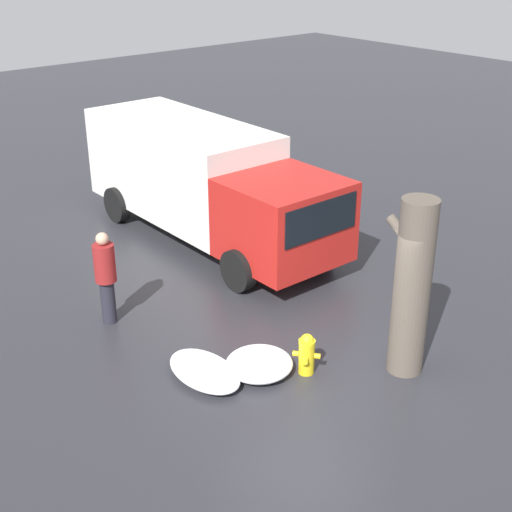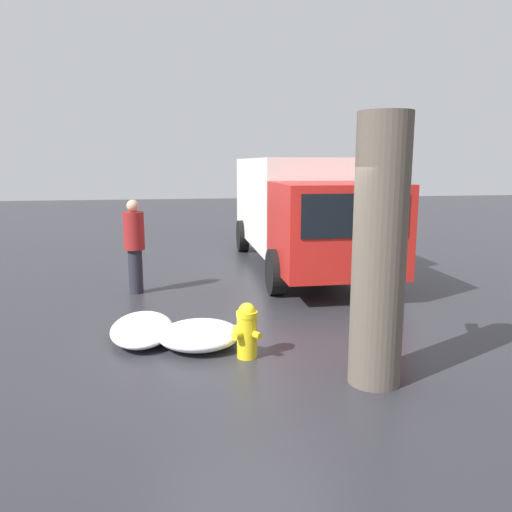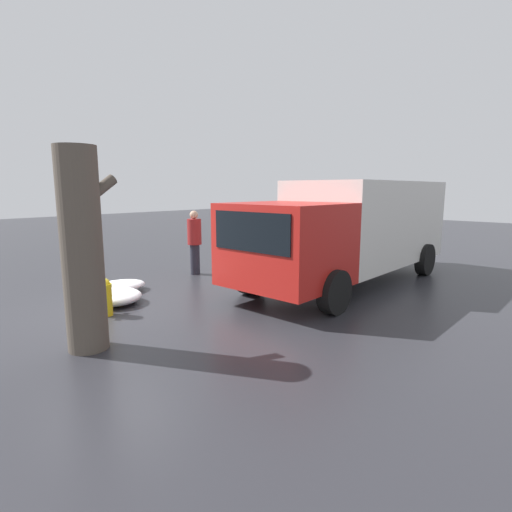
# 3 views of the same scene
# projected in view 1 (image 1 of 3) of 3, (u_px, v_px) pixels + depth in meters

# --- Properties ---
(ground_plane) EXTENTS (60.00, 60.00, 0.00)m
(ground_plane) POSITION_uv_depth(u_px,v_px,m) (306.00, 372.00, 12.09)
(ground_plane) COLOR #28282D
(fire_hydrant) EXTENTS (0.43, 0.40, 0.75)m
(fire_hydrant) POSITION_uv_depth(u_px,v_px,m) (307.00, 353.00, 11.92)
(fire_hydrant) COLOR yellow
(fire_hydrant) RESTS_ON ground_plane
(tree_trunk) EXTENTS (0.92, 0.60, 3.09)m
(tree_trunk) POSITION_uv_depth(u_px,v_px,m) (412.00, 288.00, 11.54)
(tree_trunk) COLOR brown
(tree_trunk) RESTS_ON ground_plane
(delivery_truck) EXTENTS (7.52, 2.63, 2.66)m
(delivery_truck) POSITION_uv_depth(u_px,v_px,m) (204.00, 179.00, 16.76)
(delivery_truck) COLOR red
(delivery_truck) RESTS_ON ground_plane
(pedestrian) EXTENTS (0.40, 0.40, 1.85)m
(pedestrian) POSITION_uv_depth(u_px,v_px,m) (106.00, 274.00, 13.22)
(pedestrian) COLOR #23232D
(pedestrian) RESTS_ON ground_plane
(snow_pile_by_hydrant) EXTENTS (1.13, 1.15, 0.33)m
(snow_pile_by_hydrant) POSITION_uv_depth(u_px,v_px,m) (259.00, 364.00, 12.03)
(snow_pile_by_hydrant) COLOR white
(snow_pile_by_hydrant) RESTS_ON ground_plane
(snow_pile_curbside) EXTENTS (1.55, 0.90, 0.29)m
(snow_pile_curbside) POSITION_uv_depth(u_px,v_px,m) (204.00, 371.00, 11.87)
(snow_pile_curbside) COLOR white
(snow_pile_curbside) RESTS_ON ground_plane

